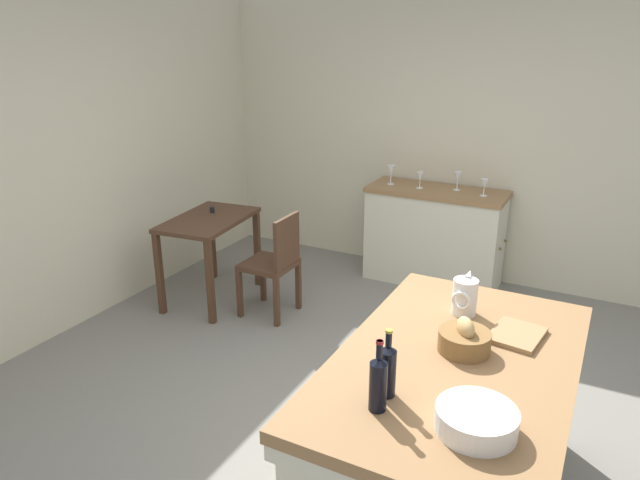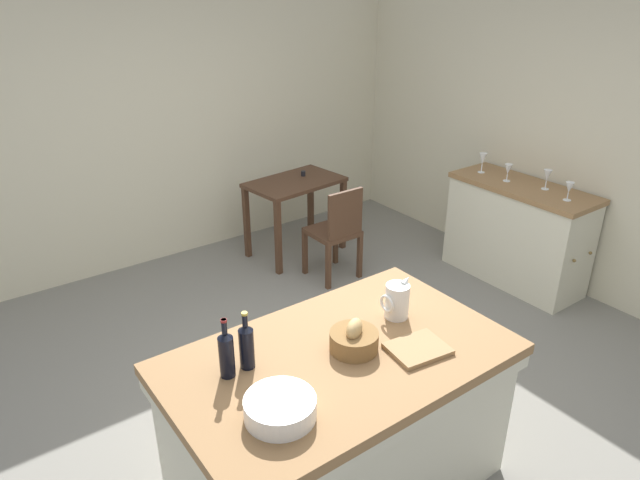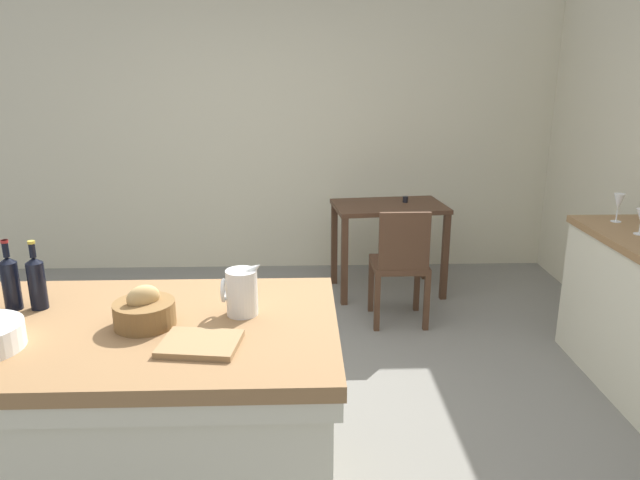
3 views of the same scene
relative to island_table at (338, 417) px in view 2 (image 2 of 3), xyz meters
name	(u,v)px [view 2 (image 2 of 3)]	position (x,y,z in m)	size (l,w,h in m)	color
ground_plane	(330,385)	(0.47, 0.68, -0.47)	(6.76, 6.76, 0.00)	slate
wall_back	(162,124)	(0.47, 3.28, 0.83)	(5.32, 0.12, 2.60)	beige
wall_right	(581,140)	(3.07, 0.68, 0.83)	(0.12, 5.20, 2.60)	beige
island_table	(338,417)	(0.00, 0.00, 0.00)	(1.70, 1.03, 0.87)	olive
side_cabinet	(517,233)	(2.73, 0.92, -0.01)	(0.52, 1.28, 0.91)	olive
writing_desk	(295,193)	(1.44, 2.55, 0.17)	(0.96, 0.66, 0.81)	#472D1E
wooden_chair	(336,230)	(1.43, 1.88, 0.01)	(0.40, 0.40, 0.89)	#472D1E
pitcher	(397,301)	(0.46, 0.09, 0.50)	(0.17, 0.13, 0.24)	white
wash_bowl	(280,408)	(-0.47, -0.20, 0.45)	(0.31, 0.31, 0.09)	white
bread_basket	(354,339)	(0.08, -0.01, 0.46)	(0.24, 0.24, 0.17)	brown
cutting_board	(418,349)	(0.33, -0.21, 0.41)	(0.28, 0.23, 0.02)	#99754C
wine_bottle_dark	(246,345)	(-0.41, 0.18, 0.52)	(0.07, 0.07, 0.30)	black
wine_bottle_amber	(226,353)	(-0.52, 0.18, 0.52)	(0.07, 0.07, 0.31)	black
wine_glass_far_left	(569,188)	(2.70, 0.50, 0.55)	(0.07, 0.07, 0.15)	white
wine_glass_left	(547,176)	(2.78, 0.76, 0.56)	(0.07, 0.07, 0.17)	white
wine_glass_middle	(508,170)	(2.69, 1.08, 0.55)	(0.07, 0.07, 0.15)	white
wine_glass_right	(483,159)	(2.70, 1.37, 0.57)	(0.07, 0.07, 0.18)	white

